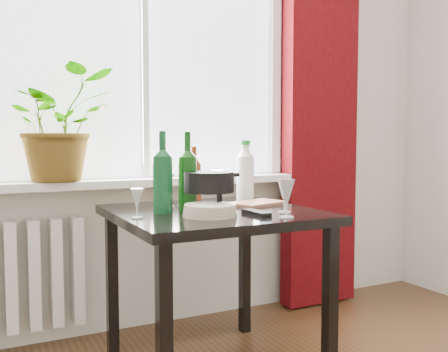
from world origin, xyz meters
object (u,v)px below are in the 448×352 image
wine_bottle_left (163,171)px  wine_bottle_right (187,170)px  cutting_board (257,203)px  bottle_amber (194,174)px  plate_stack (210,210)px  fondue_pot (209,191)px  potted_plant (59,124)px  wineglass_back_left (167,189)px  wineglass_front_left (137,203)px  wineglass_back_center (217,187)px  table (213,230)px  wineglass_far_right (285,196)px  wineglass_front_right (287,198)px  tv_remote (256,213)px  cleaning_bottle (245,169)px

wine_bottle_left → wine_bottle_right: wine_bottle_left is taller
cutting_board → wine_bottle_right: bearing=-176.1°
bottle_amber → plate_stack: size_ratio=1.29×
fondue_pot → cutting_board: size_ratio=0.96×
potted_plant → wineglass_back_left: potted_plant is taller
wine_bottle_left → plate_stack: 0.27m
bottle_amber → wineglass_front_left: size_ratio=2.39×
bottle_amber → wineglass_back_center: bearing=-41.7°
table → fondue_pot: (-0.03, -0.02, 0.18)m
wine_bottle_right → bottle_amber: size_ratio=1.22×
wine_bottle_right → plate_stack: size_ratio=1.58×
wine_bottle_right → plate_stack: wine_bottle_right is taller
wine_bottle_right → wineglass_far_right: size_ratio=2.41×
wineglass_front_left → plate_stack: size_ratio=0.54×
wineglass_back_center → table: bearing=-121.6°
potted_plant → wineglass_far_right: bearing=-46.0°
table → wineglass_front_left: (-0.37, -0.09, 0.15)m
potted_plant → bottle_amber: potted_plant is taller
potted_plant → fondue_pot: 0.87m
plate_stack → wine_bottle_right: bearing=92.9°
wineglass_front_right → plate_stack: (-0.25, 0.18, -0.05)m
wine_bottle_left → wineglass_front_left: bearing=-146.8°
wine_bottle_right → tv_remote: (0.20, -0.26, -0.17)m
wineglass_front_left → tv_remote: bearing=-15.5°
cleaning_bottle → wineglass_back_center: size_ratio=1.85×
cutting_board → bottle_amber: bearing=149.3°
tv_remote → wineglass_back_center: bearing=88.5°
wine_bottle_right → cutting_board: size_ratio=1.33×
wineglass_back_left → plate_stack: (0.05, -0.35, -0.06)m
wine_bottle_left → plate_stack: size_ratio=1.60×
cutting_board → potted_plant: bearing=147.4°
wine_bottle_right → fondue_pot: size_ratio=1.39×
potted_plant → bottle_amber: size_ratio=1.96×
fondue_pot → wineglass_back_center: bearing=36.0°
bottle_amber → table: bearing=-91.7°
wineglass_front_right → wineglass_back_center: size_ratio=0.91×
fondue_pot → wineglass_front_right: bearing=-77.5°
cleaning_bottle → fondue_pot: 0.46m
potted_plant → wineglass_back_center: size_ratio=3.29×
cleaning_bottle → tv_remote: (-0.22, -0.49, -0.15)m
wineglass_back_left → plate_stack: size_ratio=0.73×
wine_bottle_right → cleaning_bottle: (0.42, 0.22, -0.02)m
wineglass_front_left → cutting_board: 0.66m
wine_bottle_left → cleaning_bottle: wine_bottle_left is taller
wineglass_back_left → cutting_board: bearing=-15.6°
wineglass_back_left → wineglass_front_left: (-0.23, -0.27, -0.02)m
potted_plant → wineglass_front_left: bearing=-74.8°
plate_stack → wineglass_back_left: bearing=98.7°
potted_plant → tv_remote: (0.65, -0.82, -0.38)m
bottle_amber → wineglass_far_right: bearing=-63.1°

